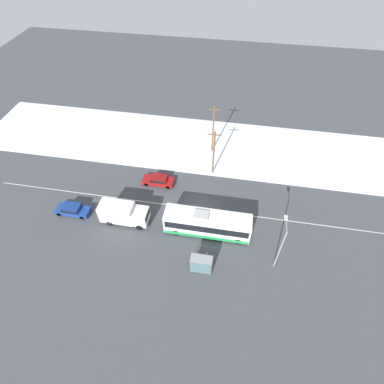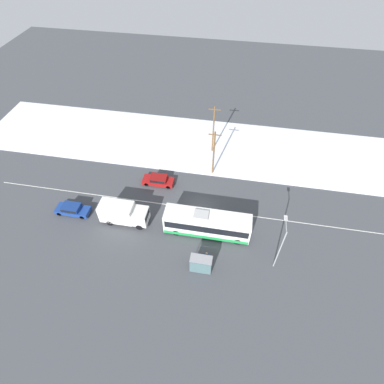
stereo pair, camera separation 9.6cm
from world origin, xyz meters
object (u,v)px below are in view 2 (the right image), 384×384
at_px(utility_pole_roadside, 214,153).
at_px(streetlamp, 281,242).
at_px(sedan_car, 158,180).
at_px(pedestrian_at_stop, 206,256).
at_px(city_bus, 207,224).
at_px(utility_pole_snowlot, 213,129).
at_px(bus_shelter, 201,264).
at_px(box_truck, 123,213).
at_px(parked_car_near_truck, 72,209).

bearing_deg(utility_pole_roadside, streetlamp, -57.02).
height_order(sedan_car, pedestrian_at_stop, pedestrian_at_stop).
height_order(streetlamp, utility_pole_roadside, utility_pole_roadside).
distance_m(sedan_car, streetlamp, 20.13).
relative_size(city_bus, sedan_car, 2.36).
distance_m(pedestrian_at_stop, utility_pole_snowlot, 20.74).
bearing_deg(bus_shelter, sedan_car, 122.58).
distance_m(pedestrian_at_stop, bus_shelter, 1.78).
bearing_deg(city_bus, sedan_car, 138.32).
distance_m(city_bus, streetlamp, 9.44).
relative_size(streetlamp, utility_pole_snowlot, 0.83).
relative_size(box_truck, parked_car_near_truck, 1.38).
distance_m(sedan_car, bus_shelter, 15.56).
height_order(bus_shelter, streetlamp, streetlamp).
height_order(box_truck, utility_pole_roadside, utility_pole_roadside).
distance_m(sedan_car, parked_car_near_truck, 12.56).
bearing_deg(pedestrian_at_stop, streetlamp, 7.50).
bearing_deg(city_bus, parked_car_near_truck, -179.94).
bearing_deg(sedan_car, utility_pole_roadside, -154.00).
xyz_separation_m(box_truck, utility_pole_roadside, (10.39, 11.22, 2.38)).
relative_size(city_bus, utility_pole_snowlot, 1.29).
bearing_deg(box_truck, utility_pole_roadside, 47.21).
distance_m(city_bus, box_truck, 11.07).
bearing_deg(parked_car_near_truck, bus_shelter, -17.04).
distance_m(bus_shelter, utility_pole_roadside, 16.99).
height_order(city_bus, sedan_car, city_bus).
distance_m(utility_pole_roadside, utility_pole_snowlot, 5.22).
bearing_deg(utility_pole_roadside, box_truck, -132.79).
xyz_separation_m(city_bus, box_truck, (-11.07, -0.11, -0.05)).
relative_size(bus_shelter, utility_pole_snowlot, 0.30).
distance_m(box_truck, pedestrian_at_stop, 12.26).
height_order(city_bus, utility_pole_snowlot, utility_pole_snowlot).
xyz_separation_m(pedestrian_at_stop, bus_shelter, (-0.44, -1.59, 0.68)).
xyz_separation_m(city_bus, utility_pole_snowlot, (-1.41, 16.26, 2.69)).
bearing_deg(bus_shelter, pedestrian_at_stop, 74.62).
distance_m(box_truck, utility_pole_roadside, 15.48).
height_order(city_bus, streetlamp, streetlamp).
distance_m(parked_car_near_truck, utility_pole_roadside, 21.22).
bearing_deg(sedan_car, streetlamp, 148.15).
bearing_deg(box_truck, city_bus, 0.59).
bearing_deg(box_truck, bus_shelter, -26.62).
relative_size(streetlamp, utility_pole_roadside, 0.91).
xyz_separation_m(sedan_car, parked_car_near_truck, (-10.14, -7.41, -0.00)).
relative_size(sedan_car, utility_pole_snowlot, 0.55).
height_order(sedan_car, utility_pole_roadside, utility_pole_roadside).
relative_size(pedestrian_at_stop, bus_shelter, 0.64).
relative_size(parked_car_near_truck, bus_shelter, 1.82).
bearing_deg(parked_car_near_truck, pedestrian_at_stop, -12.17).
bearing_deg(pedestrian_at_stop, city_bus, 96.85).
bearing_deg(sedan_car, utility_pole_snowlot, -127.85).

